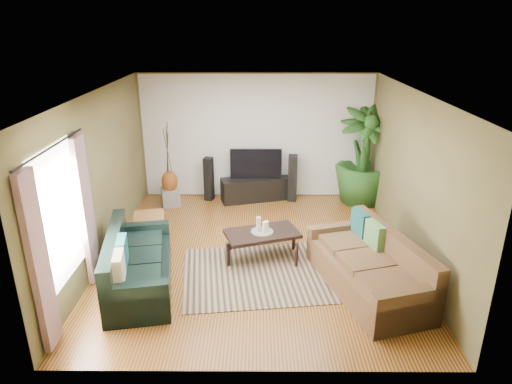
{
  "coord_description": "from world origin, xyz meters",
  "views": [
    {
      "loc": [
        0.04,
        -6.85,
        3.73
      ],
      "look_at": [
        0.0,
        0.2,
        1.05
      ],
      "focal_mm": 32.0,
      "sensor_mm": 36.0,
      "label": 1
    }
  ],
  "objects_px": {
    "coffee_table": "(262,245)",
    "pedestal": "(171,197)",
    "television": "(256,164)",
    "speaker_right": "(292,178)",
    "sofa_right": "(368,263)",
    "tv_stand": "(256,189)",
    "vase": "(170,182)",
    "potted_plant": "(364,156)",
    "sofa_left": "(139,261)",
    "side_table": "(150,229)",
    "speaker_left": "(209,179)"
  },
  "relations": [
    {
      "from": "tv_stand",
      "to": "speaker_right",
      "type": "height_order",
      "value": "speaker_right"
    },
    {
      "from": "coffee_table",
      "to": "potted_plant",
      "type": "distance_m",
      "value": 3.39
    },
    {
      "from": "sofa_left",
      "to": "vase",
      "type": "bearing_deg",
      "value": -8.1
    },
    {
      "from": "coffee_table",
      "to": "speaker_left",
      "type": "xyz_separation_m",
      "value": [
        -1.14,
        2.63,
        0.24
      ]
    },
    {
      "from": "sofa_left",
      "to": "pedestal",
      "type": "bearing_deg",
      "value": -8.1
    },
    {
      "from": "television",
      "to": "speaker_right",
      "type": "distance_m",
      "value": 0.85
    },
    {
      "from": "vase",
      "to": "side_table",
      "type": "relative_size",
      "value": 0.85
    },
    {
      "from": "speaker_left",
      "to": "pedestal",
      "type": "distance_m",
      "value": 0.91
    },
    {
      "from": "speaker_left",
      "to": "vase",
      "type": "distance_m",
      "value": 0.86
    },
    {
      "from": "tv_stand",
      "to": "vase",
      "type": "distance_m",
      "value": 1.87
    },
    {
      "from": "sofa_right",
      "to": "speaker_right",
      "type": "height_order",
      "value": "speaker_right"
    },
    {
      "from": "coffee_table",
      "to": "pedestal",
      "type": "bearing_deg",
      "value": 111.49
    },
    {
      "from": "coffee_table",
      "to": "vase",
      "type": "relative_size",
      "value": 2.51
    },
    {
      "from": "coffee_table",
      "to": "side_table",
      "type": "relative_size",
      "value": 2.14
    },
    {
      "from": "sofa_right",
      "to": "tv_stand",
      "type": "xyz_separation_m",
      "value": [
        -1.64,
        3.55,
        -0.17
      ]
    },
    {
      "from": "speaker_left",
      "to": "pedestal",
      "type": "height_order",
      "value": "speaker_left"
    },
    {
      "from": "sofa_right",
      "to": "speaker_left",
      "type": "relative_size",
      "value": 2.29
    },
    {
      "from": "sofa_left",
      "to": "tv_stand",
      "type": "distance_m",
      "value": 3.88
    },
    {
      "from": "potted_plant",
      "to": "side_table",
      "type": "bearing_deg",
      "value": -154.25
    },
    {
      "from": "sofa_right",
      "to": "speaker_left",
      "type": "xyz_separation_m",
      "value": [
        -2.66,
        3.55,
        0.05
      ]
    },
    {
      "from": "television",
      "to": "speaker_right",
      "type": "xyz_separation_m",
      "value": [
        0.79,
        -0.04,
        -0.31
      ]
    },
    {
      "from": "coffee_table",
      "to": "tv_stand",
      "type": "xyz_separation_m",
      "value": [
        -0.12,
        2.63,
        0.01
      ]
    },
    {
      "from": "tv_stand",
      "to": "speaker_right",
      "type": "bearing_deg",
      "value": -17.83
    },
    {
      "from": "sofa_left",
      "to": "side_table",
      "type": "bearing_deg",
      "value": -3.79
    },
    {
      "from": "side_table",
      "to": "speaker_right",
      "type": "bearing_deg",
      "value": 38.22
    },
    {
      "from": "sofa_left",
      "to": "coffee_table",
      "type": "xyz_separation_m",
      "value": [
        1.8,
        0.86,
        -0.19
      ]
    },
    {
      "from": "potted_plant",
      "to": "side_table",
      "type": "height_order",
      "value": "potted_plant"
    },
    {
      "from": "speaker_left",
      "to": "side_table",
      "type": "xyz_separation_m",
      "value": [
        -0.82,
        -2.11,
        -0.2
      ]
    },
    {
      "from": "coffee_table",
      "to": "tv_stand",
      "type": "relative_size",
      "value": 0.78
    },
    {
      "from": "pedestal",
      "to": "side_table",
      "type": "distance_m",
      "value": 1.78
    },
    {
      "from": "vase",
      "to": "potted_plant",
      "type": "bearing_deg",
      "value": 2.85
    },
    {
      "from": "potted_plant",
      "to": "television",
      "type": "bearing_deg",
      "value": 176.72
    },
    {
      "from": "sofa_right",
      "to": "speaker_right",
      "type": "distance_m",
      "value": 3.61
    },
    {
      "from": "speaker_right",
      "to": "pedestal",
      "type": "bearing_deg",
      "value": -165.17
    },
    {
      "from": "speaker_right",
      "to": "potted_plant",
      "type": "bearing_deg",
      "value": 4.66
    },
    {
      "from": "speaker_right",
      "to": "pedestal",
      "type": "xyz_separation_m",
      "value": [
        -2.6,
        -0.3,
        -0.33
      ]
    },
    {
      "from": "vase",
      "to": "side_table",
      "type": "height_order",
      "value": "vase"
    },
    {
      "from": "coffee_table",
      "to": "potted_plant",
      "type": "bearing_deg",
      "value": 30.81
    },
    {
      "from": "speaker_right",
      "to": "side_table",
      "type": "distance_m",
      "value": 3.36
    },
    {
      "from": "speaker_right",
      "to": "television",
      "type": "bearing_deg",
      "value": -174.25
    },
    {
      "from": "potted_plant",
      "to": "vase",
      "type": "relative_size",
      "value": 4.42
    },
    {
      "from": "sofa_right",
      "to": "speaker_right",
      "type": "bearing_deg",
      "value": 176.97
    },
    {
      "from": "sofa_left",
      "to": "coffee_table",
      "type": "distance_m",
      "value": 2.0
    },
    {
      "from": "sofa_left",
      "to": "potted_plant",
      "type": "height_order",
      "value": "potted_plant"
    },
    {
      "from": "coffee_table",
      "to": "speaker_left",
      "type": "bearing_deg",
      "value": 94.9
    },
    {
      "from": "speaker_right",
      "to": "speaker_left",
      "type": "bearing_deg",
      "value": -172.8
    },
    {
      "from": "television",
      "to": "vase",
      "type": "distance_m",
      "value": 1.87
    },
    {
      "from": "television",
      "to": "potted_plant",
      "type": "height_order",
      "value": "potted_plant"
    },
    {
      "from": "coffee_table",
      "to": "potted_plant",
      "type": "relative_size",
      "value": 0.57
    },
    {
      "from": "sofa_left",
      "to": "potted_plant",
      "type": "xyz_separation_m",
      "value": [
        3.95,
        3.36,
        0.61
      ]
    }
  ]
}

